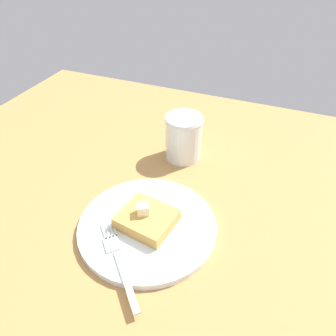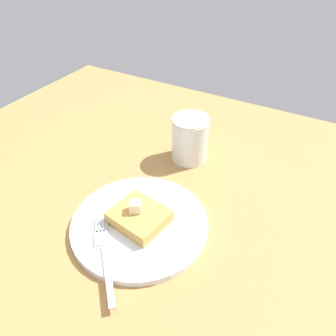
# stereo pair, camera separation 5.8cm
# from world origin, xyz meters

# --- Properties ---
(table_surface) EXTENTS (1.01, 1.01, 0.02)m
(table_surface) POSITION_xyz_m (0.00, 0.00, 0.01)
(table_surface) COLOR #A77943
(table_surface) RESTS_ON ground
(plate) EXTENTS (0.22, 0.22, 0.01)m
(plate) POSITION_xyz_m (-0.00, 0.03, 0.03)
(plate) COLOR silver
(plate) RESTS_ON table_surface
(toast_slice_center) EXTENTS (0.09, 0.09, 0.02)m
(toast_slice_center) POSITION_xyz_m (-0.00, 0.03, 0.04)
(toast_slice_center) COLOR gold
(toast_slice_center) RESTS_ON plate
(butter_pat_primary) EXTENTS (0.02, 0.02, 0.02)m
(butter_pat_primary) POSITION_xyz_m (0.00, 0.03, 0.06)
(butter_pat_primary) COLOR #F2F2C4
(butter_pat_primary) RESTS_ON toast_slice_center
(fork) EXTENTS (0.13, 0.12, 0.00)m
(fork) POSITION_xyz_m (0.07, 0.02, 0.03)
(fork) COLOR silver
(fork) RESTS_ON plate
(syrup_jar) EXTENTS (0.08, 0.08, 0.09)m
(syrup_jar) POSITION_xyz_m (-0.21, 0.02, 0.06)
(syrup_jar) COLOR #371309
(syrup_jar) RESTS_ON table_surface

